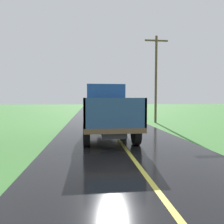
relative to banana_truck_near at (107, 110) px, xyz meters
The scene contains 2 objects.
banana_truck_near is the anchor object (origin of this frame).
utility_pole_roadside 8.63m from the banana_truck_near, 53.25° to the left, with size 2.05×0.20×7.57m.
Camera 1 is at (-1.43, 0.57, 2.00)m, focal length 32.91 mm.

